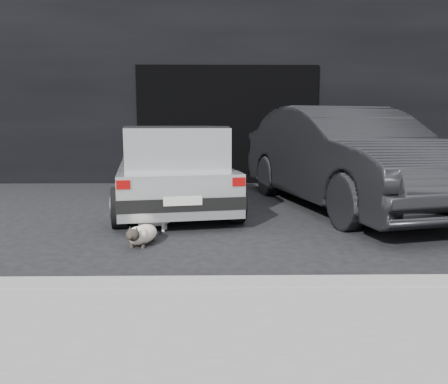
{
  "coord_description": "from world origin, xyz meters",
  "views": [
    {
      "loc": [
        0.77,
        -5.83,
        1.32
      ],
      "look_at": [
        0.85,
        -0.5,
        0.49
      ],
      "focal_mm": 35.0,
      "sensor_mm": 36.0,
      "label": 1
    }
  ],
  "objects_px": {
    "second_car": "(345,157)",
    "cat_white": "(155,217)",
    "silver_hatchback": "(172,164)",
    "cat_siamese": "(141,235)"
  },
  "relations": [
    {
      "from": "silver_hatchback",
      "to": "cat_siamese",
      "type": "relative_size",
      "value": 4.92
    },
    {
      "from": "second_car",
      "to": "cat_siamese",
      "type": "height_order",
      "value": "second_car"
    },
    {
      "from": "silver_hatchback",
      "to": "second_car",
      "type": "relative_size",
      "value": 0.77
    },
    {
      "from": "silver_hatchback",
      "to": "cat_siamese",
      "type": "xyz_separation_m",
      "value": [
        -0.13,
        -2.1,
        -0.59
      ]
    },
    {
      "from": "silver_hatchback",
      "to": "cat_siamese",
      "type": "distance_m",
      "value": 2.18
    },
    {
      "from": "cat_white",
      "to": "silver_hatchback",
      "type": "bearing_deg",
      "value": -175.82
    },
    {
      "from": "second_car",
      "to": "cat_white",
      "type": "relative_size",
      "value": 6.52
    },
    {
      "from": "silver_hatchback",
      "to": "second_car",
      "type": "bearing_deg",
      "value": -8.69
    },
    {
      "from": "cat_siamese",
      "to": "cat_white",
      "type": "height_order",
      "value": "cat_white"
    },
    {
      "from": "silver_hatchback",
      "to": "cat_white",
      "type": "xyz_separation_m",
      "value": [
        -0.07,
        -1.42,
        -0.54
      ]
    }
  ]
}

